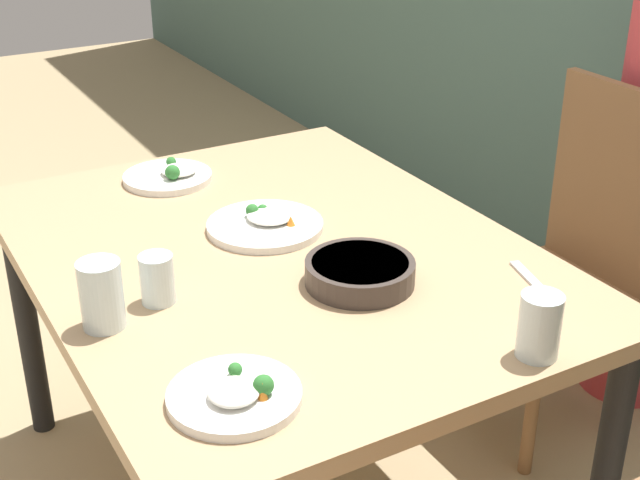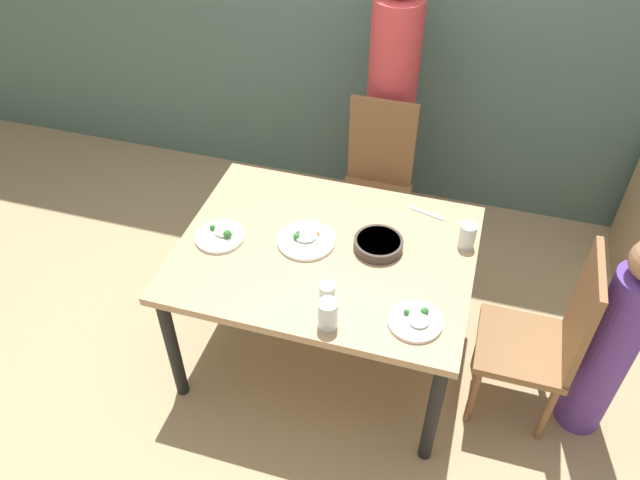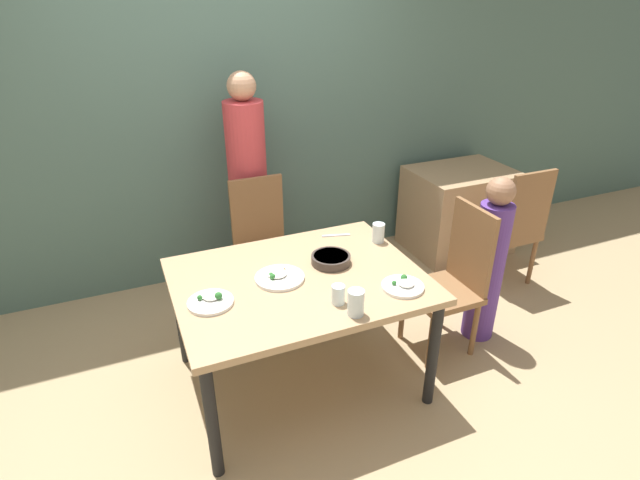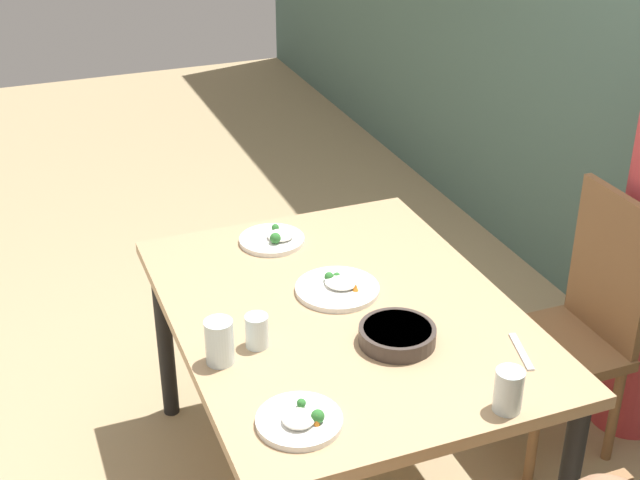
% 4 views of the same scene
% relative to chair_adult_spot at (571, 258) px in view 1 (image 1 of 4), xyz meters
% --- Properties ---
extents(dining_table, '(1.34, 1.03, 0.72)m').
position_rel_chair_adult_spot_xyz_m(dining_table, '(-0.05, -0.86, 0.14)').
color(dining_table, tan).
rests_on(dining_table, ground_plane).
extents(chair_adult_spot, '(0.40, 0.40, 0.97)m').
position_rel_chair_adult_spot_xyz_m(chair_adult_spot, '(0.00, 0.00, 0.00)').
color(chair_adult_spot, brown).
rests_on(chair_adult_spot, ground_plane).
extents(bowl_curry, '(0.23, 0.23, 0.05)m').
position_rel_chair_adult_spot_xyz_m(bowl_curry, '(0.17, -0.78, 0.25)').
color(bowl_curry, '#3D332D').
rests_on(bowl_curry, dining_table).
extents(plate_rice_adult, '(0.27, 0.27, 0.05)m').
position_rel_chair_adult_spot_xyz_m(plate_rice_adult, '(-0.16, -0.83, 0.23)').
color(plate_rice_adult, white).
rests_on(plate_rice_adult, dining_table).
extents(plate_rice_child, '(0.23, 0.23, 0.06)m').
position_rel_chair_adult_spot_xyz_m(plate_rice_child, '(-0.55, -0.92, 0.23)').
color(plate_rice_child, white).
rests_on(plate_rice_child, dining_table).
extents(plate_noodles, '(0.22, 0.22, 0.05)m').
position_rel_chair_adult_spot_xyz_m(plate_noodles, '(0.41, -1.17, 0.23)').
color(plate_noodles, white).
rests_on(plate_noodles, dining_table).
extents(glass_water_tall, '(0.07, 0.07, 0.10)m').
position_rel_chair_adult_spot_xyz_m(glass_water_tall, '(0.04, -1.17, 0.27)').
color(glass_water_tall, silver).
rests_on(glass_water_tall, dining_table).
extents(glass_water_short, '(0.08, 0.08, 0.13)m').
position_rel_chair_adult_spot_xyz_m(glass_water_short, '(0.08, -1.29, 0.29)').
color(glass_water_short, silver).
rests_on(glass_water_short, dining_table).
extents(glass_water_center, '(0.08, 0.08, 0.12)m').
position_rel_chair_adult_spot_xyz_m(glass_water_center, '(0.55, -0.65, 0.28)').
color(glass_water_center, silver).
rests_on(glass_water_center, dining_table).
extents(fork_steel, '(0.18, 0.07, 0.01)m').
position_rel_chair_adult_spot_xyz_m(fork_steel, '(0.35, -0.47, 0.22)').
color(fork_steel, silver).
rests_on(fork_steel, dining_table).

